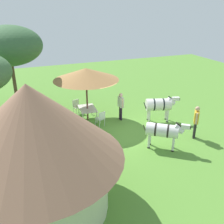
% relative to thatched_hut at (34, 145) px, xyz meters
% --- Properties ---
extents(ground_plane, '(36.00, 36.00, 0.00)m').
position_rel_thatched_hut_xyz_m(ground_plane, '(3.85, -4.99, -2.45)').
color(ground_plane, '#568B33').
extents(thatched_hut, '(5.71, 5.71, 4.45)m').
position_rel_thatched_hut_xyz_m(thatched_hut, '(0.00, 0.00, 0.00)').
color(thatched_hut, beige).
rests_on(thatched_hut, ground_plane).
extents(shade_umbrella, '(3.75, 3.75, 3.16)m').
position_rel_thatched_hut_xyz_m(shade_umbrella, '(6.39, -3.57, 0.37)').
color(shade_umbrella, brown).
rests_on(shade_umbrella, ground_plane).
extents(patio_dining_table, '(1.47, 1.04, 0.74)m').
position_rel_thatched_hut_xyz_m(patio_dining_table, '(6.39, -3.57, -1.79)').
color(patio_dining_table, silver).
rests_on(patio_dining_table, ground_plane).
extents(patio_chair_near_lawn, '(0.55, 0.56, 0.90)m').
position_rel_thatched_hut_xyz_m(patio_chair_near_lawn, '(5.23, -4.01, -1.93)').
color(patio_chair_near_lawn, silver).
rests_on(patio_chair_near_lawn, ground_plane).
extents(patio_chair_east_end, '(0.53, 0.55, 0.90)m').
position_rel_thatched_hut_xyz_m(patio_chair_east_end, '(7.57, -3.20, -1.93)').
color(patio_chair_east_end, white).
rests_on(patio_chair_east_end, ground_plane).
extents(guest_beside_umbrella, '(0.60, 0.23, 1.69)m').
position_rel_thatched_hut_xyz_m(guest_beside_umbrella, '(5.64, -5.41, -1.44)').
color(guest_beside_umbrella, black).
rests_on(guest_beside_umbrella, ground_plane).
extents(standing_watcher, '(0.52, 0.46, 1.76)m').
position_rel_thatched_hut_xyz_m(standing_watcher, '(2.15, -8.09, -1.39)').
color(standing_watcher, black).
rests_on(standing_watcher, ground_plane).
extents(zebra_nearest_camera, '(1.53, 1.83, 1.48)m').
position_rel_thatched_hut_xyz_m(zebra_nearest_camera, '(1.86, -5.98, -1.51)').
color(zebra_nearest_camera, silver).
rests_on(zebra_nearest_camera, ground_plane).
extents(zebra_by_umbrella, '(1.11, 2.05, 1.57)m').
position_rel_thatched_hut_xyz_m(zebra_by_umbrella, '(4.66, -7.44, -1.42)').
color(zebra_by_umbrella, silver).
rests_on(zebra_by_umbrella, ground_plane).
extents(acacia_tree_left_background, '(3.67, 3.67, 5.45)m').
position_rel_thatched_hut_xyz_m(acacia_tree_left_background, '(8.19, 0.26, 1.89)').
color(acacia_tree_left_background, brown).
rests_on(acacia_tree_left_background, ground_plane).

